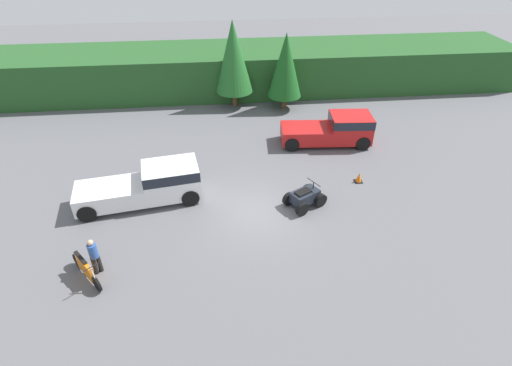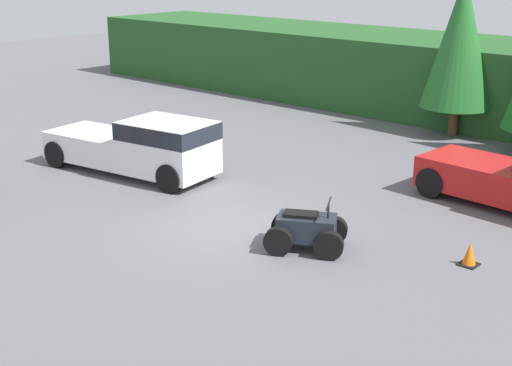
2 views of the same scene
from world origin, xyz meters
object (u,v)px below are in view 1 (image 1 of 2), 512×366
object	(u,v)px
pickup_truck_second	(150,184)
rider_person	(94,255)
dirt_bike	(86,269)
pickup_truck_red	(335,129)
quad_atv	(305,198)
traffic_cone	(359,178)

from	to	relation	value
pickup_truck_second	rider_person	size ratio (longest dim) A/B	3.63
dirt_bike	rider_person	xyz separation A→B (m)	(0.35, 0.28, 0.42)
dirt_bike	rider_person	size ratio (longest dim) A/B	1.11
pickup_truck_red	quad_atv	size ratio (longest dim) A/B	2.50
pickup_truck_red	rider_person	bearing A→B (deg)	-137.80
pickup_truck_second	quad_atv	world-z (taller)	pickup_truck_second
pickup_truck_second	traffic_cone	xyz separation A→B (m)	(10.72, 0.49, -0.72)
pickup_truck_red	rider_person	world-z (taller)	pickup_truck_red
quad_atv	traffic_cone	world-z (taller)	quad_atv
dirt_bike	traffic_cone	bearing A→B (deg)	74.49
pickup_truck_red	traffic_cone	distance (m)	4.38
pickup_truck_red	pickup_truck_second	world-z (taller)	same
pickup_truck_red	pickup_truck_second	bearing A→B (deg)	-151.19
rider_person	traffic_cone	bearing A→B (deg)	78.15
dirt_bike	traffic_cone	world-z (taller)	dirt_bike
pickup_truck_red	pickup_truck_second	distance (m)	11.54
pickup_truck_second	rider_person	xyz separation A→B (m)	(-1.63, -4.67, -0.06)
quad_atv	rider_person	size ratio (longest dim) A/B	1.30
dirt_bike	rider_person	bearing A→B (deg)	90.39
dirt_bike	quad_atv	xyz separation A→B (m)	(9.41, 3.72, -0.02)
traffic_cone	rider_person	bearing A→B (deg)	-157.33
pickup_truck_red	quad_atv	world-z (taller)	pickup_truck_red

